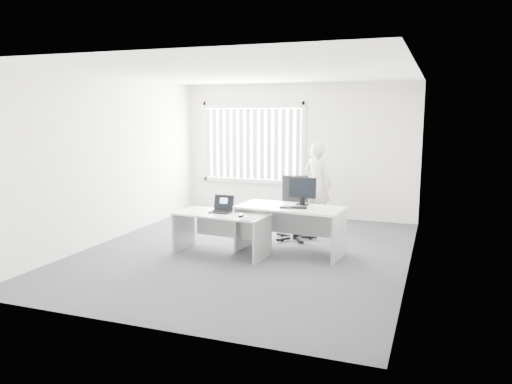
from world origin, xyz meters
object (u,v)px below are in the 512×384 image
(desk_near, at_px, (221,225))
(monitor, at_px, (302,191))
(person, at_px, (317,184))
(office_chair, at_px, (295,219))
(desk_far, at_px, (290,220))
(laptop, at_px, (220,204))

(desk_near, height_order, monitor, monitor)
(person, relative_size, monitor, 3.67)
(office_chair, bearing_deg, monitor, -82.82)
(desk_far, distance_m, office_chair, 0.94)
(monitor, bearing_deg, person, 97.24)
(desk_far, xyz_separation_m, office_chair, (-0.17, 0.90, -0.20))
(desk_near, height_order, office_chair, office_chair)
(office_chair, relative_size, laptop, 3.31)
(desk_near, height_order, laptop, laptop)
(desk_near, distance_m, monitor, 1.39)
(desk_far, bearing_deg, monitor, 60.23)
(desk_near, distance_m, laptop, 0.32)
(desk_near, relative_size, desk_far, 0.88)
(desk_near, bearing_deg, office_chair, 63.83)
(desk_far, bearing_deg, person, 97.33)
(desk_near, relative_size, monitor, 3.38)
(monitor, bearing_deg, office_chair, 115.25)
(desk_near, bearing_deg, monitor, 34.61)
(desk_near, relative_size, laptop, 4.50)
(person, bearing_deg, desk_far, 111.60)
(person, bearing_deg, desk_near, 89.95)
(person, bearing_deg, office_chair, 104.73)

